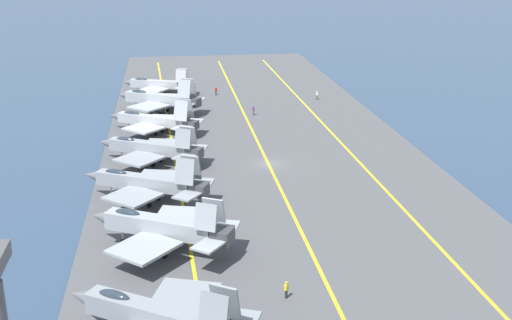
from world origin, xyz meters
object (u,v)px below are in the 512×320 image
Objects in this scene: parked_jet_third at (147,183)px; crew_red_vest at (216,90)px; parked_jet_nearest at (158,317)px; crew_white_vest at (317,95)px; parked_jet_fourth at (151,148)px; crew_purple_vest at (253,110)px; parked_jet_sixth at (159,99)px; parked_jet_second at (162,227)px; parked_jet_fifth at (154,120)px; crew_yellow_vest at (286,289)px; parked_jet_seventh at (159,84)px.

crew_red_vest is at bearing -12.72° from parked_jet_third.
parked_jet_nearest is 8.64× the size of crew_white_vest.
crew_purple_vest is at bearing -35.83° from parked_jet_fourth.
parked_jet_sixth reaches higher than parked_jet_third.
crew_white_vest is at bearing -42.41° from parked_jet_fourth.
parked_jet_third is 14.51m from parked_jet_fourth.
parked_jet_fifth is at bearing 1.53° from parked_jet_second.
parked_jet_second is 8.69× the size of crew_red_vest.
parked_jet_second reaches higher than crew_yellow_vest.
parked_jet_second is at bearing -1.16° from parked_jet_nearest.
parked_jet_fifth is 29.22m from crew_red_vest.
parked_jet_fourth is 28.82m from parked_jet_sixth.
parked_jet_fifth is 8.87× the size of crew_purple_vest.
parked_jet_fourth is at bearing 163.46° from crew_red_vest.
parked_jet_second is at bearing -172.46° from parked_jet_third.
crew_white_vest is (62.66, -30.61, -1.73)m from parked_jet_second.
parked_jet_third is 9.02× the size of crew_white_vest.
crew_purple_vest is at bearing -24.82° from parked_jet_third.
parked_jet_third reaches higher than parked_jet_seventh.
crew_purple_vest is at bearing -137.60° from parked_jet_seventh.
parked_jet_sixth is 9.19× the size of crew_purple_vest.
parked_jet_nearest reaches higher than parked_jet_fourth.
parked_jet_seventh reaches higher than crew_white_vest.
crew_purple_vest is (52.30, -16.41, -1.72)m from parked_jet_second.
parked_jet_seventh reaches higher than crew_yellow_vest.
parked_jet_sixth reaches higher than crew_red_vest.
parked_jet_fourth is 30.52m from crew_purple_vest.
crew_red_vest is (85.59, -11.33, -1.55)m from parked_jet_nearest.
parked_jet_nearest is at bearing -179.20° from parked_jet_fifth.
parked_jet_fourth is 47.54m from crew_white_vest.
crew_yellow_vest is 75.93m from crew_white_vest.
parked_jet_sixth reaches higher than parked_jet_seventh.
parked_jet_third is 8.92× the size of crew_purple_vest.
parked_jet_third is 29.85m from parked_jet_fifth.
parked_jet_fifth is (29.84, -0.58, -0.41)m from parked_jet_third.
parked_jet_fourth is at bearing 2.99° from parked_jet_second.
crew_purple_vest reaches higher than crew_yellow_vest.
crew_purple_vest is (24.72, -17.85, -1.36)m from parked_jet_fourth.
crew_purple_vest is at bearing -5.15° from crew_yellow_vest.
parked_jet_fourth is at bearing -1.15° from parked_jet_third.
parked_jet_seventh is (14.39, 0.06, -0.32)m from parked_jet_sixth.
parked_jet_second is 0.96× the size of parked_jet_third.
parked_jet_fourth is 43.20m from parked_jet_seventh.
parked_jet_fifth is 0.96× the size of parked_jet_sixth.
parked_jet_nearest reaches higher than crew_white_vest.
parked_jet_fifth is at bearing -1.12° from parked_jet_third.
crew_red_vest is 20.75m from crew_white_vest.
parked_jet_second is 56.39m from parked_jet_sixth.
parked_jet_fifth is 54.86m from crew_yellow_vest.
parked_jet_third is 1.06× the size of parked_jet_seventh.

